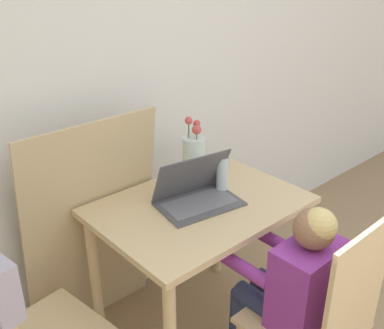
{
  "coord_description": "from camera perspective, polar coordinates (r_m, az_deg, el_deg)",
  "views": [
    {
      "loc": [
        -1.22,
        0.44,
        1.74
      ],
      "look_at": [
        -0.05,
        1.75,
        0.92
      ],
      "focal_mm": 42.0,
      "sensor_mm": 36.0,
      "label": 1
    }
  ],
  "objects": [
    {
      "name": "dining_table",
      "position": [
        2.07,
        0.95,
        -7.79
      ],
      "size": [
        0.91,
        0.66,
        0.74
      ],
      "color": "#D6B784",
      "rests_on": "ground_plane"
    },
    {
      "name": "flower_vase",
      "position": [
        2.2,
        0.26,
        1.22
      ],
      "size": [
        0.11,
        0.11,
        0.31
      ],
      "color": "silver",
      "rests_on": "dining_table"
    },
    {
      "name": "cardboard_panel",
      "position": [
        2.19,
        -12.5,
        -8.17
      ],
      "size": [
        0.67,
        0.17,
        1.12
      ],
      "color": "tan",
      "rests_on": "ground_plane"
    },
    {
      "name": "laptop",
      "position": [
        1.99,
        0.53,
        -3.52
      ],
      "size": [
        0.39,
        0.29,
        0.22
      ],
      "rotation": [
        0.0,
        0.0,
        -0.17
      ],
      "color": "#4C4C51",
      "rests_on": "dining_table"
    },
    {
      "name": "chair_spare",
      "position": [
        1.73,
        -22.19,
        -17.22
      ],
      "size": [
        0.48,
        0.45,
        0.95
      ],
      "rotation": [
        0.0,
        0.0,
        1.71
      ],
      "color": "#D6B784",
      "rests_on": "ground_plane"
    },
    {
      "name": "wall_back",
      "position": [
        2.22,
        -7.49,
        12.07
      ],
      "size": [
        6.4,
        0.05,
        2.5
      ],
      "color": "white",
      "rests_on": "ground_plane"
    },
    {
      "name": "person_seated",
      "position": [
        1.86,
        12.69,
        -14.34
      ],
      "size": [
        0.3,
        0.42,
        0.94
      ],
      "rotation": [
        0.0,
        0.0,
        3.15
      ],
      "color": "purple",
      "rests_on": "ground_plane"
    },
    {
      "name": "water_bottle",
      "position": [
        2.07,
        3.86,
        -1.11
      ],
      "size": [
        0.06,
        0.06,
        0.19
      ],
      "color": "silver",
      "rests_on": "dining_table"
    },
    {
      "name": "chair_occupied",
      "position": [
        1.88,
        15.92,
        -18.67
      ],
      "size": [
        0.4,
        0.4,
        0.94
      ],
      "rotation": [
        0.0,
        0.0,
        3.15
      ],
      "color": "#D6B784",
      "rests_on": "ground_plane"
    }
  ]
}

